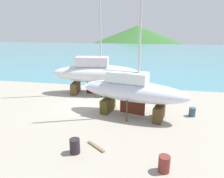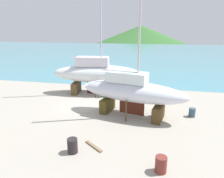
# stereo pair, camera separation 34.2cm
# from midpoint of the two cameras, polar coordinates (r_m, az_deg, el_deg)

# --- Properties ---
(ground_plane) EXTENTS (45.32, 45.32, 0.00)m
(ground_plane) POSITION_cam_midpoint_polar(r_m,az_deg,el_deg) (17.54, -12.25, -9.01)
(ground_plane) COLOR #A49C8F
(sea_water) EXTENTS (164.69, 81.73, 0.01)m
(sea_water) POSITION_cam_midpoint_polar(r_m,az_deg,el_deg) (67.39, 5.47, 10.05)
(sea_water) COLOR teal
(sea_water) RESTS_ON ground
(headland_hill) EXTENTS (103.95, 103.95, 20.07)m
(headland_hill) POSITION_cam_midpoint_polar(r_m,az_deg,el_deg) (171.63, 6.98, 13.85)
(headland_hill) COLOR #35682E
(headland_hill) RESTS_ON ground
(sailboat_large_starboard) EXTENTS (9.83, 4.58, 14.34)m
(sailboat_large_starboard) POSITION_cam_midpoint_polar(r_m,az_deg,el_deg) (17.75, 5.12, -0.52)
(sailboat_large_starboard) COLOR #4C361B
(sailboat_large_starboard) RESTS_ON ground
(sailboat_mid_port) EXTENTS (10.61, 4.16, 18.26)m
(sailboat_mid_port) POSITION_cam_midpoint_polar(r_m,az_deg,el_deg) (23.98, -4.82, 4.49)
(sailboat_mid_port) COLOR brown
(sailboat_mid_port) RESTS_ON ground
(worker) EXTENTS (0.49, 0.46, 1.69)m
(worker) POSITION_cam_midpoint_polar(r_m,az_deg,el_deg) (22.86, -2.93, -0.22)
(worker) COLOR #3B724D
(worker) RESTS_ON ground
(barrel_tipped_center) EXTENTS (0.74, 0.74, 0.78)m
(barrel_tipped_center) POSITION_cam_midpoint_polar(r_m,az_deg,el_deg) (19.38, 20.98, -5.99)
(barrel_tipped_center) COLOR #395262
(barrel_tipped_center) RESTS_ON ground
(barrel_tipped_left) EXTENTS (0.66, 0.66, 0.94)m
(barrel_tipped_left) POSITION_cam_midpoint_polar(r_m,az_deg,el_deg) (13.33, -11.07, -15.35)
(barrel_tipped_left) COLOR #282125
(barrel_tipped_left) RESTS_ON ground
(barrel_by_slipway) EXTENTS (0.89, 0.89, 0.92)m
(barrel_by_slipway) POSITION_cam_midpoint_polar(r_m,az_deg,el_deg) (11.97, 13.49, -19.64)
(barrel_by_slipway) COLOR maroon
(barrel_by_slipway) RESTS_ON ground
(timber_plank_near) EXTENTS (1.42, 1.15, 0.10)m
(timber_plank_near) POSITION_cam_midpoint_polar(r_m,az_deg,el_deg) (13.90, -5.21, -15.66)
(timber_plank_near) COLOR olive
(timber_plank_near) RESTS_ON ground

